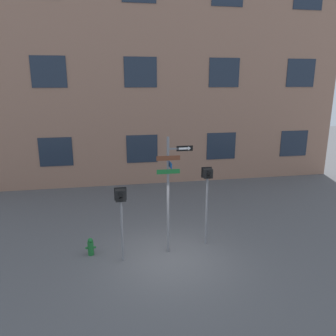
# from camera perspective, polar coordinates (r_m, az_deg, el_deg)

# --- Properties ---
(ground_plane) EXTENTS (60.00, 60.00, 0.00)m
(ground_plane) POSITION_cam_1_polar(r_m,az_deg,el_deg) (11.72, 0.23, -15.50)
(ground_plane) COLOR #515154
(building_facade) EXTENTS (24.00, 0.64, 12.81)m
(building_facade) POSITION_cam_1_polar(r_m,az_deg,el_deg) (18.99, -4.91, 16.27)
(building_facade) COLOR #936B56
(building_facade) RESTS_ON ground_plane
(street_sign_pole) EXTENTS (1.24, 0.70, 4.17)m
(street_sign_pole) POSITION_cam_1_polar(r_m,az_deg,el_deg) (11.18, 0.35, -3.15)
(street_sign_pole) COLOR slate
(street_sign_pole) RESTS_ON ground_plane
(pedestrian_signal_left) EXTENTS (0.40, 0.40, 2.57)m
(pedestrian_signal_left) POSITION_cam_1_polar(r_m,az_deg,el_deg) (10.85, -8.20, -6.28)
(pedestrian_signal_left) COLOR slate
(pedestrian_signal_left) RESTS_ON ground_plane
(pedestrian_signal_right) EXTENTS (0.38, 0.40, 2.94)m
(pedestrian_signal_right) POSITION_cam_1_polar(r_m,az_deg,el_deg) (11.88, 6.85, -3.14)
(pedestrian_signal_right) COLOR slate
(pedestrian_signal_right) RESTS_ON ground_plane
(fire_hydrant) EXTENTS (0.37, 0.21, 0.64)m
(fire_hydrant) POSITION_cam_1_polar(r_m,az_deg,el_deg) (12.11, -13.32, -13.20)
(fire_hydrant) COLOR #196028
(fire_hydrant) RESTS_ON ground_plane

